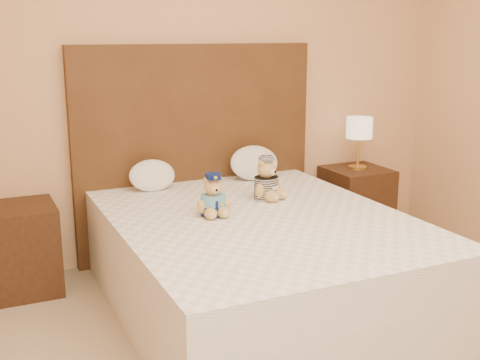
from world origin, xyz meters
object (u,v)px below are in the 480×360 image
Objects in this scene: pillow_left at (152,174)px; lamp at (359,130)px; bed at (259,261)px; pillow_right at (254,161)px; nightstand_left at (20,249)px; nightstand_right at (356,203)px; teddy_prisoner at (266,178)px; teddy_police at (213,195)px.

lamp is at bearing -1.05° from pillow_left.
bed is 1.00m from pillow_right.
nightstand_left is 1.38× the size of lamp.
nightstand_right is 1.21m from teddy_prisoner.
lamp is (-0.00, 0.00, 0.57)m from nightstand_right.
bed is 3.64× the size of nightstand_left.
nightstand_right is 2.09× the size of teddy_prisoner.
pillow_right reaches higher than nightstand_left.
pillow_right reaches higher than pillow_left.
teddy_prisoner is 0.53m from pillow_right.
pillow_left is at bearing 105.94° from teddy_police.
bed is at bearing -147.59° from teddy_prisoner.
pillow_right reaches higher than teddy_police.
nightstand_left is 1.28m from teddy_police.
pillow_left is 0.76m from pillow_right.
teddy_police is (1.02, -0.67, 0.40)m from nightstand_left.
nightstand_right is 0.97m from pillow_right.
nightstand_left is 1.59m from teddy_prisoner.
nightstand_left is 1.67m from pillow_right.
lamp is 0.89m from pillow_right.
teddy_police reaches higher than nightstand_left.
bed is 3.64× the size of nightstand_right.
nightstand_right is (1.25, 0.80, -0.00)m from bed.
nightstand_right is at bearing 32.62° from bed.
teddy_police is at bearing -155.59° from lamp.
pillow_left is (0.87, 0.03, 0.39)m from nightstand_left.
lamp is 1.09× the size of pillow_right.
pillow_right is (1.62, 0.03, 0.40)m from nightstand_left.
bed and nightstand_right have the same top height.
pillow_left is (-1.63, 0.03, -0.19)m from lamp.
teddy_prisoner is (1.46, -0.48, 0.41)m from nightstand_left.
teddy_prisoner reaches higher than pillow_right.
teddy_prisoner reaches higher than teddy_police.
bed and nightstand_left have the same top height.
bed is at bearing -147.38° from lamp.
nightstand_right is 1.67m from teddy_police.
teddy_prisoner reaches higher than nightstand_right.
nightstand_right is at bearing -1.05° from pillow_left.
pillow_left is at bearing 180.00° from pillow_right.
teddy_prisoner reaches higher than nightstand_left.
bed is 8.18× the size of teddy_police.
pillow_left reaches higher than bed.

